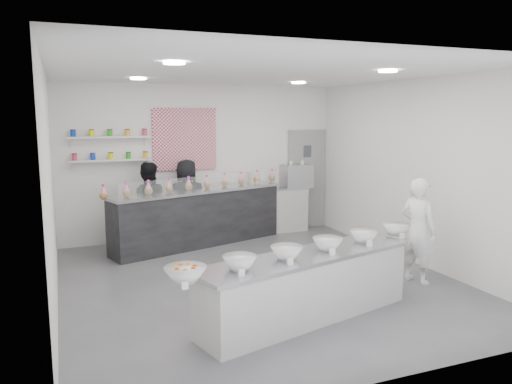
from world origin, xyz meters
TOP-DOWN VIEW (x-y plane):
  - floor at (0.00, 0.00)m, footprint 6.00×6.00m
  - ceiling at (0.00, 0.00)m, footprint 6.00×6.00m
  - back_wall at (0.00, 3.00)m, footprint 5.50×0.00m
  - left_wall at (-2.75, 0.00)m, footprint 0.00×6.00m
  - right_wall at (2.75, 0.00)m, footprint 0.00×6.00m
  - back_door at (2.30, 2.97)m, footprint 0.88×0.04m
  - pattern_panel at (-0.35, 2.98)m, footprint 1.25×0.03m
  - jar_shelf_lower at (-1.75, 2.90)m, footprint 1.45×0.22m
  - jar_shelf_upper at (-1.75, 2.90)m, footprint 1.45×0.22m
  - preserve_jars at (-1.75, 2.88)m, footprint 1.45×0.10m
  - downlight_0 at (-1.40, -1.00)m, footprint 0.24×0.24m
  - downlight_1 at (1.40, -1.00)m, footprint 0.24×0.24m
  - downlight_2 at (-1.40, 1.60)m, footprint 0.24×0.24m
  - downlight_3 at (1.40, 1.60)m, footprint 0.24×0.24m
  - prep_counter at (0.03, -1.46)m, footprint 2.99×1.39m
  - back_bar at (-0.27, 2.33)m, footprint 3.44×1.61m
  - sneeze_guard at (-0.19, 2.04)m, footprint 3.21×1.01m
  - espresso_ledge at (1.55, 2.78)m, footprint 1.24×0.39m
  - espresso_machine at (1.97, 2.78)m, footprint 0.60×0.42m
  - cup_stacks at (1.00, 2.78)m, footprint 0.24×0.24m
  - prep_bowls at (0.03, -1.46)m, footprint 3.62×1.39m
  - label_cards at (-0.10, -1.95)m, footprint 3.31×0.04m
  - cookie_bags at (-0.27, 2.33)m, footprint 3.61×1.24m
  - woman_prep at (2.13, -0.86)m, footprint 0.51×0.64m
  - staff_left at (-1.16, 2.60)m, footprint 0.89×0.77m
  - staff_right at (-0.42, 2.60)m, footprint 0.88×0.68m

SIDE VIEW (x-z plane):
  - floor at x=0.00m, z-range 0.00..0.00m
  - prep_counter at x=0.03m, z-range 0.00..0.80m
  - espresso_ledge at x=1.55m, z-range 0.00..0.92m
  - back_bar at x=-0.27m, z-range 0.00..1.06m
  - woman_prep at x=2.13m, z-range 0.00..1.54m
  - staff_left at x=-1.16m, z-range 0.00..1.57m
  - staff_right at x=-0.42m, z-range 0.00..1.60m
  - label_cards at x=-0.10m, z-range 0.80..0.87m
  - prep_bowls at x=0.03m, z-range 0.80..0.94m
  - back_door at x=2.30m, z-range 0.00..2.10m
  - cup_stacks at x=1.00m, z-range 0.92..1.26m
  - espresso_machine at x=1.97m, z-range 0.92..1.38m
  - cookie_bags at x=-0.27m, z-range 1.06..1.31m
  - sneeze_guard at x=-0.19m, z-range 1.06..1.34m
  - back_wall at x=0.00m, z-range -1.25..4.25m
  - left_wall at x=-2.75m, z-range -1.50..4.50m
  - right_wall at x=2.75m, z-range -1.50..4.50m
  - jar_shelf_lower at x=-1.75m, z-range 1.58..1.62m
  - preserve_jars at x=-1.75m, z-range 1.60..2.16m
  - pattern_panel at x=-0.35m, z-range 1.35..2.55m
  - jar_shelf_upper at x=-1.75m, z-range 2.00..2.04m
  - downlight_0 at x=-1.40m, z-range 2.97..2.99m
  - downlight_1 at x=1.40m, z-range 2.97..2.99m
  - downlight_2 at x=-1.40m, z-range 2.97..2.99m
  - downlight_3 at x=1.40m, z-range 2.97..2.99m
  - ceiling at x=0.00m, z-range 3.00..3.00m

